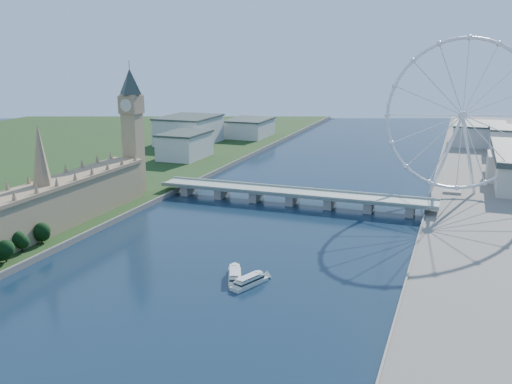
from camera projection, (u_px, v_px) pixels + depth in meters
The scene contains 7 objects.
parliament_range at pixel (45, 207), 367.14m from camera, with size 24.00×200.00×70.00m.
big_ben at pixel (132, 115), 453.81m from camera, with size 20.02×20.02×110.00m.
westminster_bridge at pixel (293, 195), 445.74m from camera, with size 220.00×22.00×9.50m.
london_eye at pixel (463, 116), 441.08m from camera, with size 113.60×39.12×124.30m.
city_skyline at pixel (388, 138), 667.03m from camera, with size 505.00×280.00×32.00m.
tour_boat_near at pixel (235, 279), 299.62m from camera, with size 6.89×27.09×5.96m, color silver, non-canonical shape.
tour_boat_far at pixel (249, 285), 292.08m from camera, with size 6.56×25.89×5.68m, color beige, non-canonical shape.
Camera 1 is at (121.56, -115.27, 117.50)m, focal length 40.00 mm.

